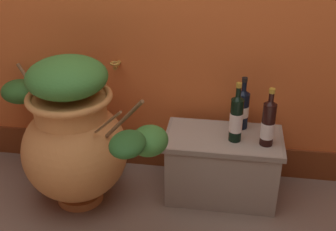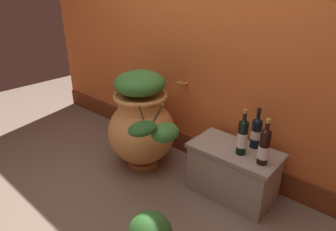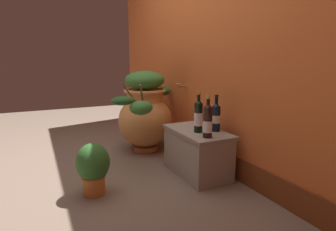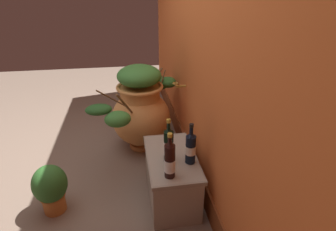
{
  "view_description": "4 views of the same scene",
  "coord_description": "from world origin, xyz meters",
  "px_view_note": "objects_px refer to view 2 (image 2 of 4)",
  "views": [
    {
      "loc": [
        0.45,
        -1.3,
        1.65
      ],
      "look_at": [
        0.15,
        0.69,
        0.6
      ],
      "focal_mm": 46.66,
      "sensor_mm": 36.0,
      "label": 1
    },
    {
      "loc": [
        1.27,
        -0.86,
        1.49
      ],
      "look_at": [
        -0.09,
        0.69,
        0.57
      ],
      "focal_mm": 30.44,
      "sensor_mm": 36.0,
      "label": 2
    },
    {
      "loc": [
        2.47,
        -0.4,
        1.02
      ],
      "look_at": [
        -0.08,
        0.81,
        0.44
      ],
      "focal_mm": 30.08,
      "sensor_mm": 36.0,
      "label": 3
    },
    {
      "loc": [
        2.12,
        0.56,
        1.58
      ],
      "look_at": [
        0.11,
        0.88,
        0.58
      ],
      "focal_mm": 29.05,
      "sensor_mm": 36.0,
      "label": 4
    }
  ],
  "objects_px": {
    "wine_bottle_left": "(256,131)",
    "wine_bottle_right": "(264,146)",
    "wine_bottle_middle": "(242,136)",
    "terracotta_urn": "(142,121)"
  },
  "relations": [
    {
      "from": "wine_bottle_left",
      "to": "wine_bottle_right",
      "type": "relative_size",
      "value": 0.94
    },
    {
      "from": "terracotta_urn",
      "to": "wine_bottle_left",
      "type": "bearing_deg",
      "value": 17.74
    },
    {
      "from": "wine_bottle_middle",
      "to": "wine_bottle_right",
      "type": "bearing_deg",
      "value": -6.56
    },
    {
      "from": "wine_bottle_left",
      "to": "terracotta_urn",
      "type": "bearing_deg",
      "value": -162.26
    },
    {
      "from": "terracotta_urn",
      "to": "wine_bottle_right",
      "type": "bearing_deg",
      "value": 6.48
    },
    {
      "from": "wine_bottle_left",
      "to": "wine_bottle_right",
      "type": "distance_m",
      "value": 0.22
    },
    {
      "from": "wine_bottle_middle",
      "to": "wine_bottle_right",
      "type": "relative_size",
      "value": 1.04
    },
    {
      "from": "wine_bottle_left",
      "to": "wine_bottle_right",
      "type": "xyz_separation_m",
      "value": [
        0.14,
        -0.17,
        0.01
      ]
    },
    {
      "from": "wine_bottle_middle",
      "to": "wine_bottle_left",
      "type": "bearing_deg",
      "value": 77.76
    },
    {
      "from": "wine_bottle_right",
      "to": "terracotta_urn",
      "type": "bearing_deg",
      "value": -173.52
    }
  ]
}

